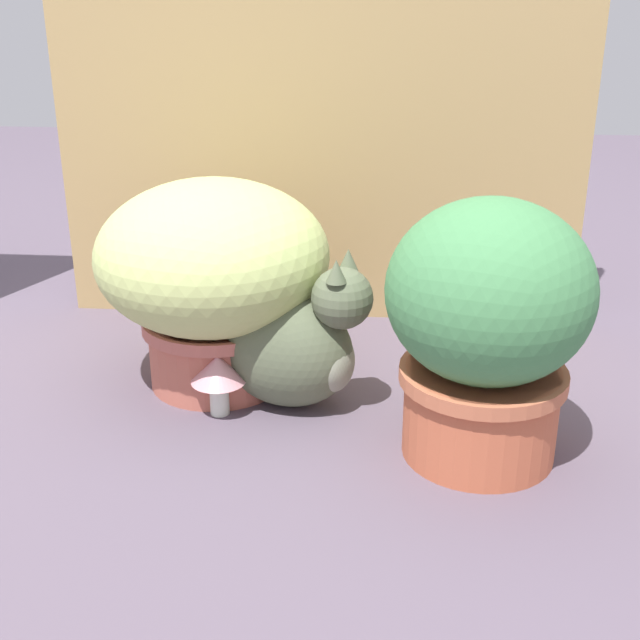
% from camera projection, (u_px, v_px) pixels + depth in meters
% --- Properties ---
extents(ground_plane, '(6.00, 6.00, 0.00)m').
position_uv_depth(ground_plane, '(233.00, 417.00, 1.55)').
color(ground_plane, '#574B5A').
extents(cardboard_backdrop, '(1.17, 0.03, 0.97)m').
position_uv_depth(cardboard_backdrop, '(320.00, 105.00, 1.83)').
color(cardboard_backdrop, tan).
rests_on(cardboard_backdrop, ground).
extents(grass_planter, '(0.44, 0.44, 0.40)m').
position_uv_depth(grass_planter, '(214.00, 272.00, 1.60)').
color(grass_planter, '#B9614E').
rests_on(grass_planter, ground).
extents(leafy_planter, '(0.33, 0.33, 0.44)m').
position_uv_depth(leafy_planter, '(487.00, 324.00, 1.34)').
color(leafy_planter, '#BF5E3E').
rests_on(leafy_planter, ground).
extents(cat, '(0.37, 0.24, 0.32)m').
position_uv_depth(cat, '(294.00, 344.00, 1.55)').
color(cat, '#566046').
rests_on(cat, ground).
extents(mushroom_ornament_pink, '(0.10, 0.10, 0.12)m').
position_uv_depth(mushroom_ornament_pink, '(218.00, 373.00, 1.53)').
color(mushroom_ornament_pink, silver).
rests_on(mushroom_ornament_pink, ground).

